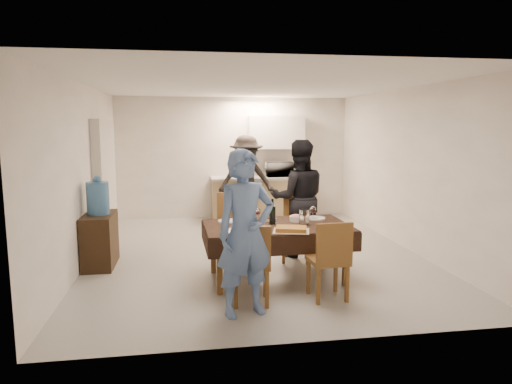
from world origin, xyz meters
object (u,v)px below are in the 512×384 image
(wine_bottle, at_px, (272,211))
(water_pitcher, at_px, (304,217))
(savoury_tart, at_px, (291,229))
(person_near, at_px, (245,233))
(person_kitchen, at_px, (246,180))
(dining_table, at_px, (277,227))
(person_far, at_px, (298,198))
(water_jug, at_px, (98,198))
(console, at_px, (100,240))
(microwave, at_px, (279,169))

(wine_bottle, height_order, water_pitcher, wine_bottle)
(savoury_tart, bearing_deg, person_near, -134.13)
(wine_bottle, xyz_separation_m, savoury_tart, (0.15, -0.43, -0.14))
(person_kitchen, bearing_deg, dining_table, -91.10)
(wine_bottle, xyz_separation_m, person_kitchen, (0.12, 3.39, 0.01))
(wine_bottle, relative_size, person_far, 0.19)
(dining_table, height_order, savoury_tart, savoury_tart)
(water_jug, height_order, person_kitchen, person_kitchen)
(console, bearing_deg, water_pitcher, -20.05)
(water_jug, bearing_deg, microwave, 42.44)
(person_far, bearing_deg, person_kitchen, -72.80)
(console, relative_size, water_pitcher, 4.07)
(water_jug, bearing_deg, person_far, 1.98)
(dining_table, xyz_separation_m, water_pitcher, (0.35, -0.05, 0.13))
(console, xyz_separation_m, savoury_tart, (2.49, -1.33, 0.38))
(person_far, bearing_deg, person_near, 68.13)
(person_far, distance_m, person_kitchen, 2.44)
(dining_table, relative_size, microwave, 3.35)
(savoury_tart, xyz_separation_m, person_kitchen, (-0.03, 3.82, 0.15))
(wine_bottle, distance_m, person_near, 1.21)
(water_jug, xyz_separation_m, water_pitcher, (2.74, -1.00, -0.16))
(savoury_tart, xyz_separation_m, person_far, (0.45, 1.43, 0.14))
(microwave, bearing_deg, water_pitcher, 82.96)
(water_pitcher, bearing_deg, water_jug, 159.95)
(wine_bottle, bearing_deg, person_far, 59.04)
(dining_table, height_order, water_jug, water_jug)
(dining_table, relative_size, console, 2.32)
(savoury_tart, relative_size, person_far, 0.24)
(wine_bottle, bearing_deg, console, 158.96)
(water_pitcher, height_order, microwave, microwave)
(person_near, xyz_separation_m, person_kitchen, (0.62, 4.49, 0.02))
(water_jug, distance_m, water_pitcher, 2.92)
(dining_table, relative_size, water_pitcher, 9.43)
(savoury_tart, distance_m, person_far, 1.51)
(person_kitchen, bearing_deg, microwave, 30.28)
(person_kitchen, bearing_deg, person_far, -78.58)
(water_jug, relative_size, person_kitchen, 0.26)
(console, xyz_separation_m, person_far, (2.94, 0.10, 0.52))
(dining_table, height_order, person_far, person_far)
(wine_bottle, relative_size, person_near, 0.19)
(water_pitcher, xyz_separation_m, person_kitchen, (-0.28, 3.49, 0.07))
(water_jug, height_order, microwave, microwave)
(console, xyz_separation_m, person_kitchen, (2.45, 2.50, 0.52))
(water_pitcher, height_order, person_near, person_near)
(wine_bottle, bearing_deg, person_kitchen, 88.04)
(person_near, relative_size, person_far, 0.99)
(water_jug, xyz_separation_m, savoury_tart, (2.49, -1.33, -0.23))
(wine_bottle, xyz_separation_m, person_near, (-0.50, -1.10, -0.01))
(water_jug, height_order, savoury_tart, water_jug)
(person_near, bearing_deg, person_kitchen, 65.48)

